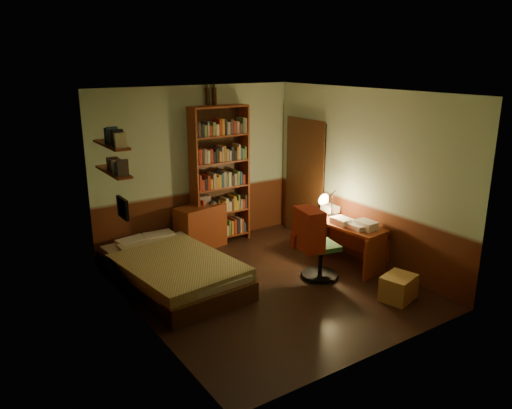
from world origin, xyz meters
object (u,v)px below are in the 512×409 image
cardboard_box_a (398,288)px  office_chair (321,247)px  desk (347,244)px  cardboard_box_b (402,289)px  desk_lamp (332,196)px  bed (171,260)px  mini_stereo (202,199)px  dresser (201,227)px  bookshelf (220,176)px

cardboard_box_a → office_chair: bearing=110.2°
desk → cardboard_box_b: 1.26m
desk_lamp → cardboard_box_a: size_ratio=1.44×
bed → desk: bearing=-22.8°
desk → desk_lamp: 0.77m
mini_stereo → desk: 2.45m
mini_stereo → cardboard_box_b: size_ratio=0.72×
dresser → desk: size_ratio=0.67×
cardboard_box_b → office_chair: bearing=113.6°
desk_lamp → office_chair: (-0.71, -0.58, -0.49)m
dresser → bed: bearing=-146.9°
dresser → mini_stereo: (0.10, 0.12, 0.43)m
desk → cardboard_box_a: size_ratio=2.74×
bed → cardboard_box_b: (2.30, -2.08, -0.22)m
desk → dresser: bearing=124.1°
dresser → office_chair: bearing=-78.2°
mini_stereo → bookshelf: (0.33, -0.04, 0.36)m
bookshelf → desk: bookshelf is taller
desk_lamp → dresser: bearing=148.4°
office_chair → cardboard_box_b: 1.22m
office_chair → cardboard_box_b: size_ratio=2.64×
dresser → bookshelf: 0.90m
cardboard_box_a → cardboard_box_b: cardboard_box_a is taller
dresser → bookshelf: bearing=-0.9°
cardboard_box_b → dresser: bearing=113.8°
desk → cardboard_box_b: desk is taller
desk_lamp → office_chair: 1.04m
bed → dresser: (0.96, 0.96, 0.02)m
dresser → mini_stereo: mini_stereo is taller
mini_stereo → office_chair: size_ratio=0.27×
mini_stereo → desk: mini_stereo is taller
dresser → desk: 2.37m
dresser → desk_lamp: desk_lamp is taller
desk_lamp → bookshelf: bearing=137.7°
mini_stereo → bookshelf: size_ratio=0.11×
bed → cardboard_box_a: size_ratio=5.25×
mini_stereo → bookshelf: bookshelf is taller
cardboard_box_b → cardboard_box_a: bearing=-179.1°
dresser → bookshelf: size_ratio=0.35×
dresser → cardboard_box_a: dresser is taller
desk → cardboard_box_b: (-0.18, -1.23, -0.20)m
dresser → cardboard_box_b: dresser is taller
cardboard_box_a → desk_lamp: bearing=79.3°
bed → dresser: dresser is taller
cardboard_box_b → desk_lamp: bearing=81.8°
cardboard_box_a → cardboard_box_b: bearing=0.9°
bed → office_chair: size_ratio=2.48×
dresser → office_chair: 2.16m
mini_stereo → cardboard_box_b: mini_stereo is taller
bookshelf → desk: (1.09, -1.90, -0.82)m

